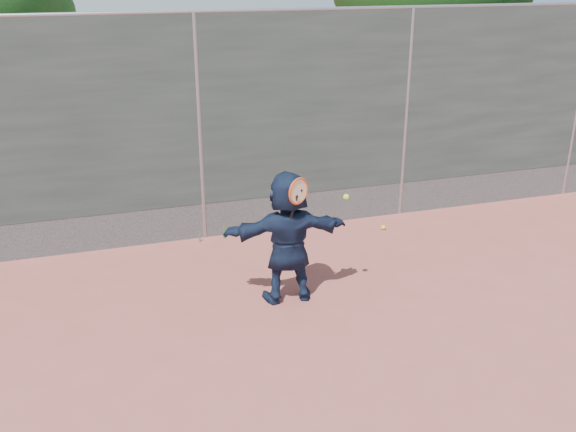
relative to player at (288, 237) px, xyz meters
name	(u,v)px	position (x,y,z in m)	size (l,w,h in m)	color
ground	(278,382)	(-0.57, -1.48, -0.75)	(80.00, 80.00, 0.00)	#9E4C42
player	(288,237)	(0.00, 0.00, 0.00)	(1.40, 0.44, 1.51)	#15203A
ball_ground	(383,227)	(1.91, 1.50, -0.72)	(0.07, 0.07, 0.07)	#B6D52F
fence	(199,125)	(-0.57, 2.02, 0.83)	(20.00, 0.06, 3.03)	#38423D
swing_action	(303,193)	(0.11, -0.19, 0.56)	(0.74, 0.21, 0.51)	#C94312
weed_clump	(227,229)	(-0.28, 1.91, -0.62)	(0.68, 0.07, 0.30)	#387226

